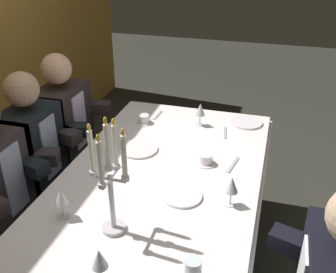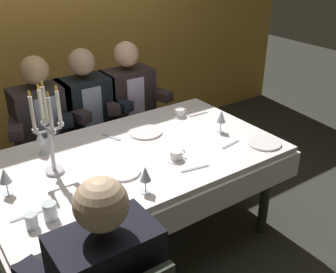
# 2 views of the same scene
# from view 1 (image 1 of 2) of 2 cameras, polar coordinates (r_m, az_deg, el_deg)

# --- Properties ---
(ground_plane) EXTENTS (12.00, 12.00, 0.00)m
(ground_plane) POSITION_cam_1_polar(r_m,az_deg,el_deg) (2.74, -0.83, -18.43)
(ground_plane) COLOR #2E2E26
(dining_table) EXTENTS (1.94, 1.14, 0.74)m
(dining_table) POSITION_cam_1_polar(r_m,az_deg,el_deg) (2.33, -0.94, -7.80)
(dining_table) COLOR white
(dining_table) RESTS_ON ground_plane
(candelabra) EXTENTS (0.19, 0.19, 0.58)m
(candelabra) POSITION_cam_1_polar(r_m,az_deg,el_deg) (1.73, -8.35, -6.31)
(candelabra) COLOR silver
(candelabra) RESTS_ON dining_table
(dinner_plate_0) EXTENTS (0.23, 0.23, 0.01)m
(dinner_plate_0) POSITION_cam_1_polar(r_m,az_deg,el_deg) (2.88, 11.20, 2.02)
(dinner_plate_0) COLOR white
(dinner_plate_0) RESTS_ON dining_table
(dinner_plate_1) EXTENTS (0.24, 0.24, 0.01)m
(dinner_plate_1) POSITION_cam_1_polar(r_m,az_deg,el_deg) (2.49, -4.24, -1.80)
(dinner_plate_1) COLOR white
(dinner_plate_1) RESTS_ON dining_table
(dinner_plate_2) EXTENTS (0.21, 0.21, 0.01)m
(dinner_plate_2) POSITION_cam_1_polar(r_m,az_deg,el_deg) (2.08, 2.02, -8.53)
(dinner_plate_2) COLOR white
(dinner_plate_2) RESTS_ON dining_table
(wine_glass_0) EXTENTS (0.07, 0.07, 0.16)m
(wine_glass_0) POSITION_cam_1_polar(r_m,az_deg,el_deg) (1.60, -9.74, -17.11)
(wine_glass_0) COLOR silver
(wine_glass_0) RESTS_ON dining_table
(wine_glass_1) EXTENTS (0.07, 0.07, 0.16)m
(wine_glass_1) POSITION_cam_1_polar(r_m,az_deg,el_deg) (2.77, 4.68, 3.80)
(wine_glass_1) COLOR silver
(wine_glass_1) RESTS_ON dining_table
(wine_glass_2) EXTENTS (0.07, 0.07, 0.16)m
(wine_glass_2) POSITION_cam_1_polar(r_m,az_deg,el_deg) (1.95, -15.13, -8.47)
(wine_glass_2) COLOR silver
(wine_glass_2) RESTS_ON dining_table
(wine_glass_3) EXTENTS (0.07, 0.07, 0.16)m
(wine_glass_3) POSITION_cam_1_polar(r_m,az_deg,el_deg) (1.98, 9.16, -6.97)
(wine_glass_3) COLOR silver
(wine_glass_3) RESTS_ON dining_table
(water_tumbler_0) EXTENTS (0.07, 0.07, 0.09)m
(water_tumbler_0) POSITION_cam_1_polar(r_m,az_deg,el_deg) (1.65, 3.61, -18.53)
(water_tumbler_0) COLOR silver
(water_tumbler_0) RESTS_ON dining_table
(coffee_cup_0) EXTENTS (0.13, 0.12, 0.06)m
(coffee_cup_0) POSITION_cam_1_polar(r_m,az_deg,el_deg) (2.35, 5.45, -3.34)
(coffee_cup_0) COLOR white
(coffee_cup_0) RESTS_ON dining_table
(coffee_cup_1) EXTENTS (0.13, 0.12, 0.06)m
(coffee_cup_1) POSITION_cam_1_polar(r_m,az_deg,el_deg) (2.83, -3.49, 2.49)
(coffee_cup_1) COLOR white
(coffee_cup_1) RESTS_ON dining_table
(spoon_0) EXTENTS (0.17, 0.04, 0.01)m
(spoon_0) POSITION_cam_1_polar(r_m,az_deg,el_deg) (2.72, 8.20, 0.53)
(spoon_0) COLOR #B7B7BC
(spoon_0) RESTS_ON dining_table
(knife_2) EXTENTS (0.19, 0.05, 0.01)m
(knife_2) POSITION_cam_1_polar(r_m,az_deg,el_deg) (2.36, 9.33, -4.05)
(knife_2) COLOR #B7B7BC
(knife_2) RESTS_ON dining_table
(fork_3) EXTENTS (0.17, 0.03, 0.01)m
(fork_3) POSITION_cam_1_polar(r_m,az_deg,el_deg) (2.95, -1.53, 3.07)
(fork_3) COLOR #B7B7BC
(fork_3) RESTS_ON dining_table
(fork_4) EXTENTS (0.07, 0.17, 0.01)m
(fork_4) POSITION_cam_1_polar(r_m,az_deg,el_deg) (2.33, -8.02, -4.38)
(fork_4) COLOR #B7B7BC
(fork_4) RESTS_ON dining_table
(seated_diner_2) EXTENTS (0.63, 0.48, 1.24)m
(seated_diner_2) POSITION_cam_1_polar(r_m,az_deg,el_deg) (2.67, -19.07, -1.55)
(seated_diner_2) COLOR #262E21
(seated_diner_2) RESTS_ON ground_plane
(seated_diner_3) EXTENTS (0.63, 0.48, 1.24)m
(seated_diner_3) POSITION_cam_1_polar(r_m,az_deg,el_deg) (2.96, -14.90, 2.06)
(seated_diner_3) COLOR #262E21
(seated_diner_3) RESTS_ON ground_plane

